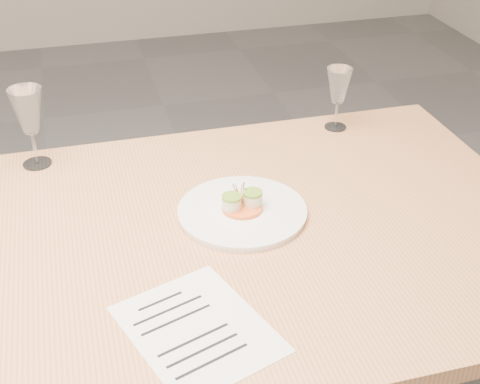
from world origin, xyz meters
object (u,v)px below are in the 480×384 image
object	(u,v)px
wine_glass_2	(28,113)
recipe_sheet	(197,329)
dining_table	(18,289)
dinner_plate	(242,210)
wine_glass_3	(339,87)

from	to	relation	value
wine_glass_2	recipe_sheet	bearing A→B (deg)	-68.80
dining_table	recipe_sheet	xyz separation A→B (m)	(0.33, -0.29, 0.07)
recipe_sheet	dinner_plate	bearing A→B (deg)	43.21
dining_table	wine_glass_3	size ratio (longest dim) A/B	13.30
recipe_sheet	wine_glass_3	size ratio (longest dim) A/B	1.95
recipe_sheet	wine_glass_2	size ratio (longest dim) A/B	1.66
dinner_plate	wine_glass_3	xyz separation A→B (m)	(0.38, 0.36, 0.11)
dinner_plate	wine_glass_3	size ratio (longest dim) A/B	1.66
recipe_sheet	wine_glass_2	bearing A→B (deg)	92.18
dinner_plate	wine_glass_3	bearing A→B (deg)	43.95
wine_glass_2	wine_glass_3	world-z (taller)	wine_glass_2
dining_table	wine_glass_3	world-z (taller)	wine_glass_3
dinner_plate	dining_table	bearing A→B (deg)	-174.14
dining_table	dinner_plate	size ratio (longest dim) A/B	8.02
wine_glass_3	dinner_plate	bearing A→B (deg)	-136.05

